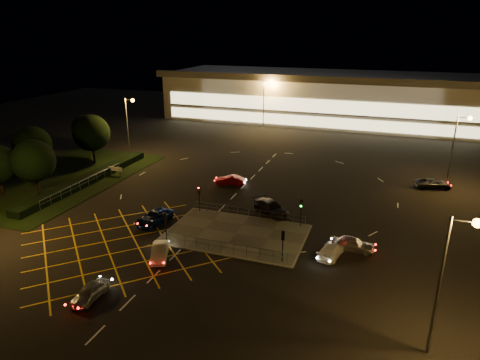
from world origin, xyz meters
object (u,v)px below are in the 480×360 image
(signal_nw, at_px, (199,193))
(signal_ne, at_px, (301,207))
(car_east_grey, at_px, (433,184))
(car_circ_red, at_px, (230,180))
(car_right_silver, at_px, (353,244))
(signal_se, at_px, (283,240))
(car_approach_white, at_px, (331,250))
(car_queue_white, at_px, (160,252))
(car_far_dkgrey, at_px, (271,208))
(car_near_silver, at_px, (90,292))
(signal_sw, at_px, (165,221))
(car_left_blue, at_px, (154,217))

(signal_nw, distance_m, signal_ne, 12.00)
(signal_ne, distance_m, car_east_grey, 23.01)
(signal_nw, bearing_deg, car_circ_red, 89.65)
(signal_nw, xyz_separation_m, car_right_silver, (17.88, -3.42, -1.67))
(signal_nw, height_order, car_right_silver, signal_nw)
(signal_ne, bearing_deg, signal_se, -90.00)
(car_circ_red, bearing_deg, car_right_silver, 42.31)
(signal_nw, bearing_deg, car_approach_white, -17.90)
(car_queue_white, relative_size, car_far_dkgrey, 0.75)
(car_right_silver, bearing_deg, signal_se, 126.64)
(car_near_silver, relative_size, car_east_grey, 0.79)
(signal_nw, distance_m, car_right_silver, 18.28)
(car_near_silver, bearing_deg, signal_ne, 54.85)
(signal_sw, bearing_deg, car_near_silver, 84.09)
(car_far_dkgrey, bearing_deg, car_queue_white, -171.08)
(car_left_blue, distance_m, car_right_silver, 21.40)
(car_far_dkgrey, height_order, car_approach_white, car_far_dkgrey)
(car_far_dkgrey, xyz_separation_m, car_east_grey, (18.39, 15.44, -0.11))
(signal_se, xyz_separation_m, car_east_grey, (14.40, 25.85, -1.72))
(car_approach_white, bearing_deg, signal_se, 45.78)
(signal_ne, height_order, car_right_silver, signal_ne)
(signal_se, height_order, car_approach_white, signal_se)
(signal_ne, relative_size, car_queue_white, 0.80)
(signal_nw, bearing_deg, signal_se, -33.65)
(car_left_blue, xyz_separation_m, car_far_dkgrey, (11.52, 6.85, 0.08))
(signal_ne, height_order, car_far_dkgrey, signal_ne)
(signal_nw, height_order, car_far_dkgrey, signal_nw)
(signal_se, distance_m, car_left_blue, 15.99)
(signal_ne, height_order, car_east_grey, signal_ne)
(signal_ne, height_order, car_circ_red, signal_ne)
(car_queue_white, xyz_separation_m, car_circ_red, (-0.87, 20.97, -0.00))
(signal_se, xyz_separation_m, car_near_silver, (-13.09, -10.55, -1.74))
(signal_nw, bearing_deg, car_left_blue, -128.39)
(car_right_silver, relative_size, car_east_grey, 0.89)
(signal_nw, distance_m, car_east_grey, 31.92)
(signal_se, distance_m, car_right_silver, 7.63)
(signal_se, bearing_deg, car_approach_white, -145.40)
(signal_sw, xyz_separation_m, signal_nw, (0.00, 7.99, 0.00))
(signal_sw, distance_m, signal_se, 12.00)
(car_near_silver, height_order, car_left_blue, car_left_blue)
(signal_ne, relative_size, car_near_silver, 0.86)
(car_queue_white, relative_size, car_approach_white, 0.91)
(signal_ne, height_order, car_approach_white, signal_ne)
(car_queue_white, height_order, car_approach_white, car_queue_white)
(car_near_silver, distance_m, car_east_grey, 45.62)
(car_near_silver, xyz_separation_m, car_east_grey, (27.49, 36.41, 0.02))
(signal_ne, relative_size, car_right_silver, 0.77)
(signal_nw, bearing_deg, signal_ne, 0.00)
(car_near_silver, xyz_separation_m, car_right_silver, (18.97, 15.12, 0.08))
(signal_se, bearing_deg, signal_nw, -33.65)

